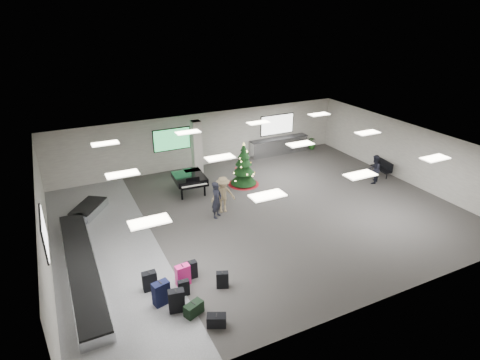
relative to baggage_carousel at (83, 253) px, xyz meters
name	(u,v)px	position (x,y,z in m)	size (l,w,h in m)	color
ground	(260,214)	(7.84, 0.08, -0.21)	(18.00, 18.00, 0.00)	#393733
room_envelope	(247,164)	(7.46, 0.75, 2.12)	(18.02, 14.02, 3.21)	#A39D95
baggage_carousel	(83,253)	(0.00, 0.00, 0.00)	(2.28, 9.71, 0.43)	silver
service_counter	(279,146)	(12.84, 6.73, 0.33)	(4.05, 0.65, 1.08)	silver
suitcase_0	(177,301)	(2.33, -4.41, 0.18)	(0.55, 0.37, 0.81)	black
suitcase_1	(184,288)	(2.78, -3.77, 0.07)	(0.38, 0.22, 0.58)	black
pink_suitcase	(183,275)	(2.94, -3.24, 0.17)	(0.52, 0.33, 0.80)	#E81E7C
suitcase_3	(191,270)	(3.31, -3.00, 0.11)	(0.44, 0.25, 0.67)	black
navy_suitcase	(161,293)	(1.99, -3.86, 0.20)	(0.60, 0.43, 0.85)	black
green_duffel	(194,309)	(2.76, -4.79, 0.00)	(0.70, 0.53, 0.44)	black
suitcase_7	(222,280)	(4.11, -3.98, 0.09)	(0.47, 0.36, 0.63)	black
suitcase_8	(150,281)	(1.83, -3.00, 0.14)	(0.48, 0.27, 0.72)	black
black_duffel	(217,320)	(3.21, -5.56, -0.02)	(0.67, 0.55, 0.40)	black
christmas_tree	(244,170)	(8.64, 3.44, 0.61)	(1.68, 1.68, 2.40)	maroon
grand_piano	(190,179)	(5.67, 3.70, 0.58)	(1.65, 2.05, 1.12)	black
bench	(383,167)	(16.33, 1.10, 0.29)	(0.67, 1.46, 0.89)	black
traveler_a	(217,200)	(5.91, 0.72, 0.66)	(0.64, 0.42, 1.74)	black
traveler_b	(223,195)	(6.38, 1.06, 0.67)	(1.14, 0.66, 1.77)	#9A845F
traveler_bench	(374,169)	(15.09, 0.49, 0.58)	(0.78, 0.60, 1.59)	black
potted_plant_left	(246,158)	(10.13, 6.07, 0.18)	(0.43, 0.35, 0.79)	#164619
potted_plant_right	(312,143)	(15.35, 6.58, 0.19)	(0.46, 0.46, 0.81)	#164619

